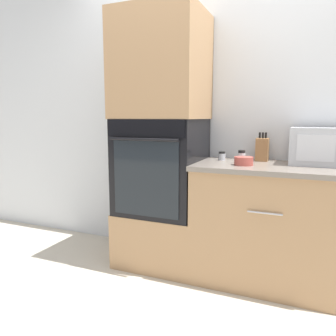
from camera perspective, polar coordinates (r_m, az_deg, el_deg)
The scene contains 11 objects.
ground_plane at distance 2.57m, azimuth 3.36°, elevation -19.61°, with size 12.00×12.00×0.00m, color beige.
wall_back at distance 2.86m, azimuth 7.86°, elevation 9.32°, with size 8.00×0.05×2.50m.
oven_cabinet_base at distance 2.84m, azimuth -1.05°, elevation -11.77°, with size 0.67×0.60×0.45m.
wall_oven at distance 2.68m, azimuth -1.12°, elevation 0.38°, with size 0.65×0.64×0.76m.
oven_cabinet_upper at distance 2.69m, azimuth -1.14°, elevation 17.27°, with size 0.67×0.60×0.82m.
counter_unit at distance 2.56m, azimuth 17.13°, elevation -9.27°, with size 1.08×0.63×0.88m.
microwave at distance 2.57m, azimuth 24.75°, elevation 3.44°, with size 0.38×0.29×0.27m.
knife_block at distance 2.66m, azimuth 16.09°, elevation 3.15°, with size 0.09×0.11×0.22m.
bowl at distance 2.39m, azimuth 13.05°, elevation 1.20°, with size 0.13×0.13×0.06m.
condiment_jar_near at distance 2.64m, azimuth 9.37°, elevation 2.08°, with size 0.06×0.06×0.07m.
condiment_jar_mid at distance 2.50m, azimuth 12.70°, elevation 1.93°, with size 0.06×0.06×0.10m.
Camera 1 is at (0.74, -2.13, 1.22)m, focal length 35.00 mm.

